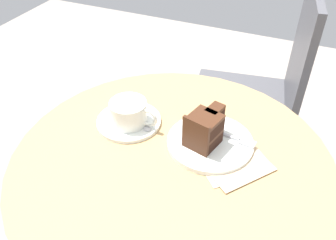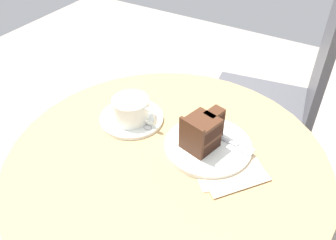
% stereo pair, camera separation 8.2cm
% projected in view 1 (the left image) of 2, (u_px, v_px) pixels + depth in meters
% --- Properties ---
extents(cafe_table, '(0.71, 0.71, 0.70)m').
position_uv_depth(cafe_table, '(171.00, 193.00, 0.86)').
color(cafe_table, '#A37F51').
rests_on(cafe_table, ground).
extents(saucer, '(0.16, 0.16, 0.01)m').
position_uv_depth(saucer, '(129.00, 121.00, 0.87)').
color(saucer, silver).
rests_on(saucer, cafe_table).
extents(coffee_cup, '(0.12, 0.09, 0.06)m').
position_uv_depth(coffee_cup, '(129.00, 112.00, 0.84)').
color(coffee_cup, silver).
rests_on(coffee_cup, saucer).
extents(teaspoon, '(0.07, 0.08, 0.00)m').
position_uv_depth(teaspoon, '(145.00, 122.00, 0.86)').
color(teaspoon, '#B7B7BC').
rests_on(teaspoon, saucer).
extents(cake_plate, '(0.20, 0.20, 0.01)m').
position_uv_depth(cake_plate, '(210.00, 142.00, 0.81)').
color(cake_plate, silver).
rests_on(cake_plate, cafe_table).
extents(cake_slice, '(0.08, 0.11, 0.08)m').
position_uv_depth(cake_slice, '(205.00, 129.00, 0.78)').
color(cake_slice, black).
rests_on(cake_slice, cake_plate).
extents(fork, '(0.15, 0.03, 0.00)m').
position_uv_depth(fork, '(231.00, 137.00, 0.81)').
color(fork, '#B7B7BC').
rests_on(fork, cake_plate).
extents(napkin, '(0.21, 0.21, 0.00)m').
position_uv_depth(napkin, '(230.00, 158.00, 0.78)').
color(napkin, tan).
rests_on(napkin, cafe_table).
extents(cafe_chair, '(0.44, 0.44, 0.89)m').
position_uv_depth(cafe_chair, '(267.00, 87.00, 1.31)').
color(cafe_chair, '#4C4C51').
rests_on(cafe_chair, ground).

